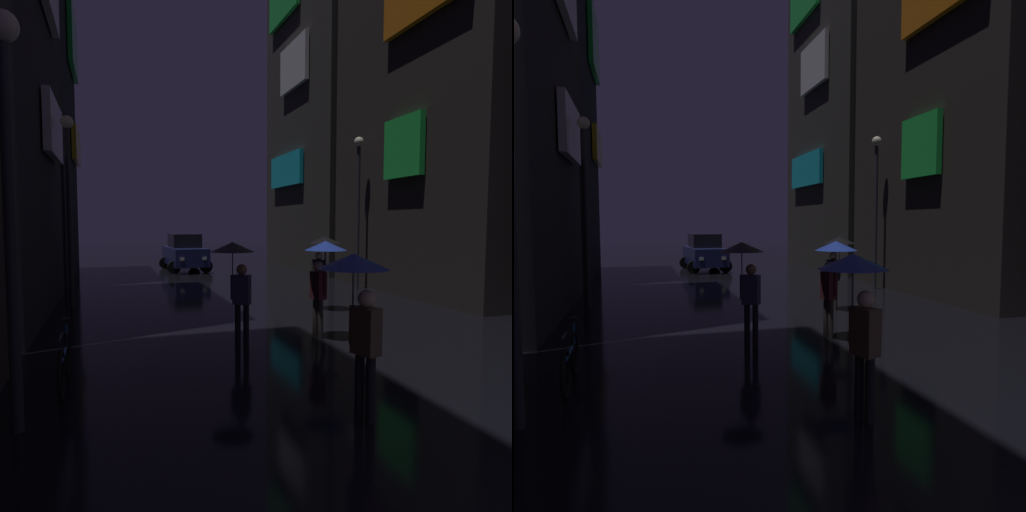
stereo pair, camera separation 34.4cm
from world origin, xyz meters
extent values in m
cube|color=white|center=(-5.35, 13.61, 5.12)|extent=(0.20, 2.99, 1.61)
cube|color=black|center=(-7.50, 21.65, 7.90)|extent=(4.00, 7.29, 15.81)
cube|color=yellow|center=(-5.35, 23.21, 6.17)|extent=(0.20, 3.27, 1.62)
cube|color=#26E54C|center=(-5.35, 22.79, 10.90)|extent=(0.20, 3.63, 2.88)
cube|color=#2D2826|center=(7.50, 13.21, 7.05)|extent=(4.00, 8.43, 14.10)
cube|color=#26E54C|center=(5.35, 12.45, 4.98)|extent=(0.20, 1.94, 1.98)
cube|color=#33302D|center=(7.50, 22.30, 11.95)|extent=(4.00, 8.60, 23.90)
cube|color=#19D8F2|center=(5.35, 22.97, 5.36)|extent=(0.20, 4.25, 1.73)
cube|color=white|center=(5.35, 21.96, 10.64)|extent=(0.20, 3.37, 2.35)
cylinder|color=#38332D|center=(0.37, 8.50, 0.42)|extent=(0.12, 0.12, 0.85)
cylinder|color=#38332D|center=(0.41, 8.32, 0.42)|extent=(0.12, 0.12, 0.85)
cube|color=#4C1E23|center=(0.39, 8.41, 1.15)|extent=(0.29, 0.38, 0.60)
sphere|color=beige|center=(0.39, 8.41, 1.56)|extent=(0.22, 0.22, 0.22)
cylinder|color=#4C1E23|center=(0.48, 8.24, 1.20)|extent=(0.09, 0.09, 0.50)
cylinder|color=slate|center=(0.48, 8.24, 1.53)|extent=(0.02, 0.02, 0.77)
cone|color=#263FB2|center=(0.48, 8.24, 2.02)|extent=(0.90, 0.90, 0.20)
cylinder|color=black|center=(-1.30, 8.24, 0.42)|extent=(0.12, 0.12, 0.85)
cylinder|color=black|center=(-1.45, 8.34, 0.42)|extent=(0.12, 0.12, 0.85)
cube|color=#333859|center=(-1.37, 8.29, 1.15)|extent=(0.40, 0.37, 0.60)
sphere|color=#9E7051|center=(-1.37, 8.29, 1.56)|extent=(0.22, 0.22, 0.22)
cylinder|color=#333859|center=(-1.55, 8.35, 1.20)|extent=(0.09, 0.09, 0.50)
cylinder|color=slate|center=(-1.55, 8.35, 1.53)|extent=(0.02, 0.02, 0.77)
cone|color=black|center=(-1.55, 8.35, 2.02)|extent=(0.90, 0.90, 0.20)
cylinder|color=#38332D|center=(1.74, 11.39, 0.42)|extent=(0.12, 0.12, 0.85)
cylinder|color=#38332D|center=(1.83, 11.24, 0.42)|extent=(0.12, 0.12, 0.85)
cube|color=black|center=(1.78, 11.31, 1.15)|extent=(0.36, 0.40, 0.60)
sphere|color=beige|center=(1.78, 11.31, 1.56)|extent=(0.22, 0.22, 0.22)
cylinder|color=black|center=(1.92, 11.18, 1.20)|extent=(0.09, 0.09, 0.50)
cylinder|color=slate|center=(1.92, 11.18, 1.53)|extent=(0.02, 0.02, 0.77)
cone|color=black|center=(1.92, 11.18, 2.02)|extent=(0.90, 0.90, 0.20)
cylinder|color=black|center=(-0.82, 4.33, 0.42)|extent=(0.12, 0.12, 0.85)
cylinder|color=black|center=(-0.88, 4.50, 0.42)|extent=(0.12, 0.12, 0.85)
cube|color=brown|center=(-0.85, 4.42, 1.15)|extent=(0.31, 0.39, 0.60)
sphere|color=beige|center=(-0.85, 4.42, 1.56)|extent=(0.22, 0.22, 0.22)
cylinder|color=brown|center=(-0.95, 4.57, 1.20)|extent=(0.09, 0.09, 0.50)
cylinder|color=slate|center=(-0.95, 4.57, 1.53)|extent=(0.02, 0.02, 0.77)
cone|color=#263FB2|center=(-0.95, 4.57, 2.02)|extent=(0.90, 0.90, 0.20)
torus|color=black|center=(-4.59, 6.26, 0.36)|extent=(0.07, 0.72, 0.72)
torus|color=black|center=(-4.61, 7.36, 0.36)|extent=(0.07, 0.72, 0.72)
cylinder|color=#1E59A5|center=(-4.60, 6.81, 0.54)|extent=(0.07, 1.00, 0.05)
cylinder|color=#1E59A5|center=(-4.61, 7.36, 0.71)|extent=(0.04, 0.04, 0.40)
cube|color=black|center=(-4.61, 7.36, 0.93)|extent=(0.12, 0.24, 0.06)
cylinder|color=black|center=(-4.59, 6.26, 0.91)|extent=(0.04, 0.45, 0.03)
cube|color=navy|center=(-0.21, 23.23, 0.77)|extent=(1.90, 4.18, 0.90)
cube|color=black|center=(-0.21, 23.23, 1.57)|extent=(1.54, 1.92, 0.70)
cylinder|color=black|center=(0.66, 21.94, 0.32)|extent=(0.65, 0.25, 0.64)
cylinder|color=black|center=(-0.95, 21.86, 0.32)|extent=(0.65, 0.25, 0.64)
cylinder|color=black|center=(0.53, 24.60, 0.32)|extent=(0.65, 0.25, 0.64)
cylinder|color=black|center=(-1.09, 24.52, 0.32)|extent=(0.65, 0.25, 0.64)
cube|color=white|center=(0.44, 21.19, 0.77)|extent=(0.20, 0.07, 0.14)
cube|color=white|center=(-0.66, 21.14, 0.77)|extent=(0.20, 0.07, 0.14)
cylinder|color=#2D2D33|center=(5.00, 14.69, 2.66)|extent=(0.14, 0.14, 5.33)
sphere|color=#F9EFCC|center=(5.00, 14.69, 5.51)|extent=(0.36, 0.36, 0.36)
cylinder|color=#2D2D33|center=(-5.00, 5.39, 2.27)|extent=(0.14, 0.14, 4.54)
sphere|color=#F9EFCC|center=(-5.00, 5.39, 4.72)|extent=(0.36, 0.36, 0.36)
cylinder|color=#2D2D33|center=(-5.00, 13.64, 2.59)|extent=(0.14, 0.14, 5.18)
sphere|color=#F9EFCC|center=(-5.00, 13.64, 5.36)|extent=(0.36, 0.36, 0.36)
camera|label=1|loc=(-3.89, -0.54, 2.51)|focal=32.00mm
camera|label=2|loc=(-3.56, -0.64, 2.51)|focal=32.00mm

